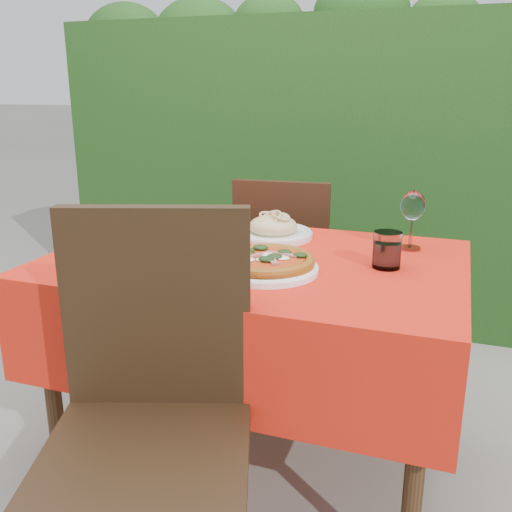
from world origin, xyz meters
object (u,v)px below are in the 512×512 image
(steel_ramekin, at_px, (168,220))
(pasta_plate, at_px, (273,230))
(chair_far, at_px, (285,264))
(chair_near, at_px, (152,398))
(water_glass, at_px, (387,252))
(wine_glass, at_px, (413,208))
(pizza_plate, at_px, (266,263))
(fork, at_px, (150,251))

(steel_ramekin, bearing_deg, pasta_plate, -6.66)
(chair_far, bearing_deg, steel_ramekin, 42.68)
(chair_near, bearing_deg, water_glass, 35.35)
(chair_far, distance_m, wine_glass, 0.80)
(wine_glass, bearing_deg, pizza_plate, -133.93)
(chair_near, distance_m, steel_ramekin, 1.00)
(water_glass, relative_size, steel_ramekin, 1.22)
(wine_glass, xyz_separation_m, fork, (-0.78, -0.31, -0.13))
(pasta_plate, relative_size, fork, 1.70)
(chair_far, bearing_deg, wine_glass, 136.92)
(pizza_plate, bearing_deg, steel_ramekin, 141.95)
(wine_glass, bearing_deg, pasta_plate, -178.95)
(pasta_plate, xyz_separation_m, wine_glass, (0.47, 0.01, 0.11))
(chair_near, distance_m, pasta_plate, 0.86)
(chair_far, bearing_deg, pasta_plate, 96.16)
(chair_near, bearing_deg, steel_ramekin, 96.55)
(chair_far, height_order, wine_glass, wine_glass)
(chair_far, xyz_separation_m, fork, (-0.23, -0.74, 0.24))
(fork, xyz_separation_m, steel_ramekin, (-0.13, 0.35, 0.01))
(steel_ramekin, bearing_deg, water_glass, -17.37)
(chair_near, relative_size, chair_far, 1.12)
(chair_near, height_order, chair_far, chair_near)
(water_glass, relative_size, fork, 0.66)
(wine_glass, distance_m, steel_ramekin, 0.92)
(water_glass, bearing_deg, chair_near, -125.72)
(pasta_plate, height_order, fork, pasta_plate)
(chair_near, xyz_separation_m, pasta_plate, (0.02, 0.83, 0.20))
(chair_far, distance_m, water_glass, 0.88)
(chair_near, xyz_separation_m, steel_ramekin, (-0.42, 0.88, 0.19))
(pizza_plate, relative_size, steel_ramekin, 3.96)
(steel_ramekin, bearing_deg, fork, -70.51)
(chair_near, bearing_deg, fork, 100.26)
(water_glass, bearing_deg, fork, -173.39)
(pasta_plate, distance_m, water_glass, 0.47)
(water_glass, height_order, fork, water_glass)
(pasta_plate, height_order, water_glass, water_glass)
(chair_far, bearing_deg, pizza_plate, 97.88)
(chair_near, bearing_deg, pizza_plate, 56.27)
(water_glass, height_order, steel_ramekin, water_glass)
(fork, bearing_deg, chair_near, -57.43)
(chair_far, height_order, fork, chair_far)
(water_glass, bearing_deg, steel_ramekin, 162.63)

